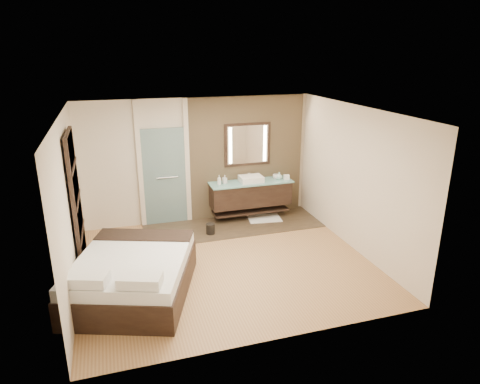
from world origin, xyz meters
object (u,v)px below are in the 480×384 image
object	(u,v)px
vanity	(251,194)
waste_bin	(210,229)
bed	(133,275)
mirror_unit	(248,144)

from	to	relation	value
vanity	waste_bin	size ratio (longest dim) A/B	8.11
vanity	waste_bin	bearing A→B (deg)	-150.60
vanity	bed	size ratio (longest dim) A/B	0.74
mirror_unit	waste_bin	world-z (taller)	mirror_unit
vanity	bed	distance (m)	3.71
mirror_unit	bed	size ratio (longest dim) A/B	0.42
mirror_unit	vanity	bearing A→B (deg)	-90.00
bed	waste_bin	distance (m)	2.52
waste_bin	vanity	bearing A→B (deg)	29.40
waste_bin	mirror_unit	bearing A→B (deg)	38.12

